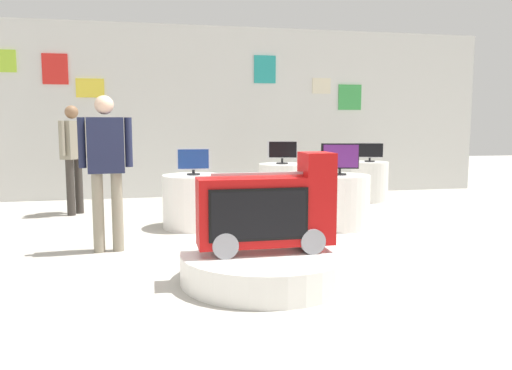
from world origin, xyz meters
name	(u,v)px	position (x,y,z in m)	size (l,w,h in m)	color
ground_plane	(251,271)	(0.00, 0.00, 0.00)	(30.00, 30.00, 0.00)	#B2ADA3
back_wall_display	(197,112)	(-0.01, 5.17, 1.61)	(11.60, 0.13, 3.21)	silver
main_display_pedestal	(265,266)	(0.07, -0.30, 0.13)	(1.51, 1.51, 0.26)	white
novelty_firetruck_tv	(268,212)	(0.10, -0.31, 0.62)	(1.20, 0.39, 0.87)	gray
display_pedestal_left_rear	(339,201)	(1.57, 1.78, 0.35)	(0.81, 0.81, 0.71)	white
tv_on_left_rear	(340,158)	(1.57, 1.78, 0.94)	(0.50, 0.18, 0.42)	black
display_pedestal_center_rear	(194,201)	(-0.34, 2.19, 0.35)	(0.83, 0.83, 0.71)	white
tv_on_center_rear	(193,161)	(-0.34, 2.18, 0.90)	(0.44, 0.18, 0.36)	black
display_pedestal_right_rear	(282,184)	(1.30, 3.77, 0.35)	(0.80, 0.80, 0.71)	white
tv_on_right_rear	(282,151)	(1.30, 3.77, 0.93)	(0.50, 0.20, 0.39)	black
display_pedestal_far_right	(369,181)	(2.96, 3.90, 0.35)	(0.67, 0.67, 0.71)	white
tv_on_far_right	(370,151)	(2.96, 3.90, 0.90)	(0.45, 0.18, 0.34)	black
shopper_browsing_near_truck	(106,161)	(-1.37, 1.06, 0.99)	(0.56, 0.23, 1.69)	gray
shopper_browsing_rear	(73,151)	(-2.05, 3.55, 0.98)	(0.36, 0.50, 1.66)	#38332D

